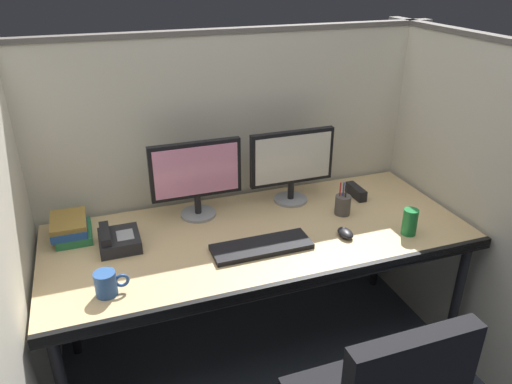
% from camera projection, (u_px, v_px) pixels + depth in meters
% --- Properties ---
extents(cubicle_partition_rear, '(2.21, 0.06, 1.57)m').
position_uv_depth(cubicle_partition_rear, '(231.00, 183.00, 2.56)').
color(cubicle_partition_rear, beige).
rests_on(cubicle_partition_rear, ground).
extents(cubicle_partition_left, '(0.06, 1.41, 1.57)m').
position_uv_depth(cubicle_partition_left, '(17.00, 279.00, 1.80)').
color(cubicle_partition_left, beige).
rests_on(cubicle_partition_left, ground).
extents(cubicle_partition_right, '(0.06, 1.41, 1.57)m').
position_uv_depth(cubicle_partition_right, '(456.00, 199.00, 2.40)').
color(cubicle_partition_right, beige).
rests_on(cubicle_partition_right, ground).
extents(desk, '(1.90, 0.80, 0.74)m').
position_uv_depth(desk, '(261.00, 243.00, 2.22)').
color(desk, tan).
rests_on(desk, ground).
extents(monitor_left, '(0.43, 0.17, 0.37)m').
position_uv_depth(monitor_left, '(196.00, 174.00, 2.25)').
color(monitor_left, gray).
rests_on(monitor_left, desk).
extents(monitor_right, '(0.43, 0.17, 0.37)m').
position_uv_depth(monitor_right, '(292.00, 162.00, 2.39)').
color(monitor_right, gray).
rests_on(monitor_right, desk).
extents(keyboard_main, '(0.43, 0.15, 0.02)m').
position_uv_depth(keyboard_main, '(262.00, 247.00, 2.07)').
color(keyboard_main, black).
rests_on(keyboard_main, desk).
extents(computer_mouse, '(0.06, 0.10, 0.04)m').
position_uv_depth(computer_mouse, '(345.00, 233.00, 2.16)').
color(computer_mouse, black).
rests_on(computer_mouse, desk).
extents(coffee_mug, '(0.13, 0.08, 0.09)m').
position_uv_depth(coffee_mug, '(107.00, 283.00, 1.78)').
color(coffee_mug, '#264C8C').
rests_on(coffee_mug, desk).
extents(desk_phone, '(0.17, 0.19, 0.09)m').
position_uv_depth(desk_phone, '(118.00, 240.00, 2.08)').
color(desk_phone, black).
rests_on(desk_phone, desk).
extents(red_stapler, '(0.04, 0.15, 0.06)m').
position_uv_depth(red_stapler, '(356.00, 192.00, 2.52)').
color(red_stapler, black).
rests_on(red_stapler, desk).
extents(soda_can, '(0.07, 0.07, 0.12)m').
position_uv_depth(soda_can, '(410.00, 222.00, 2.17)').
color(soda_can, '#197233').
rests_on(soda_can, desk).
extents(book_stack, '(0.17, 0.22, 0.09)m').
position_uv_depth(book_stack, '(71.00, 228.00, 2.15)').
color(book_stack, '#26723F').
rests_on(book_stack, desk).
extents(pen_cup, '(0.08, 0.08, 0.16)m').
position_uv_depth(pen_cup, '(343.00, 205.00, 2.34)').
color(pen_cup, '#4C4742').
rests_on(pen_cup, desk).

